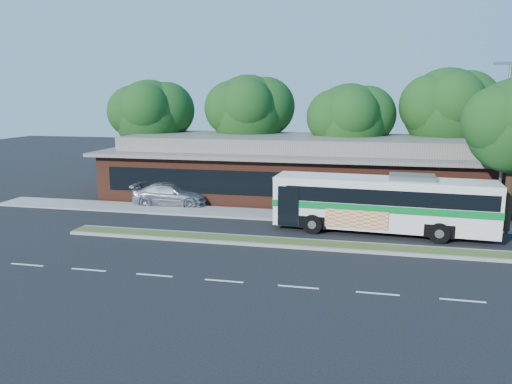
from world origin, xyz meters
TOP-DOWN VIEW (x-y plane):
  - ground at (0.00, 0.00)m, footprint 120.00×120.00m
  - median_strip at (0.00, 0.60)m, footprint 26.00×1.10m
  - sidewalk at (0.00, 6.40)m, footprint 44.00×2.60m
  - parking_lot at (-18.00, 10.00)m, footprint 14.00×12.00m
  - plaza_building at (0.00, 12.99)m, footprint 33.20×11.20m
  - lamp_post at (9.56, 6.00)m, footprint 0.93×0.18m
  - tree_bg_a at (-14.58, 15.14)m, footprint 6.47×5.80m
  - tree_bg_b at (-6.57, 16.14)m, footprint 6.69×6.00m
  - tree_bg_c at (1.40, 15.13)m, footprint 6.24×5.60m
  - tree_bg_d at (8.45, 16.15)m, footprint 6.91×6.20m
  - transit_bus at (3.37, 3.79)m, footprint 11.73×3.29m
  - sedan at (-10.46, 7.80)m, footprint 5.26×2.40m

SIDE VIEW (x-z plane):
  - ground at x=0.00m, z-range 0.00..0.00m
  - parking_lot at x=-18.00m, z-range 0.00..0.01m
  - sidewalk at x=0.00m, z-range 0.00..0.12m
  - median_strip at x=0.00m, z-range 0.00..0.15m
  - sedan at x=-10.46m, z-range 0.00..1.49m
  - transit_bus at x=3.37m, z-range 0.18..3.44m
  - plaza_building at x=0.00m, z-range -0.10..4.35m
  - lamp_post at x=9.56m, z-range 0.37..9.44m
  - tree_bg_c at x=1.40m, z-range 1.46..9.72m
  - tree_bg_a at x=-14.58m, z-range 1.55..10.18m
  - tree_bg_b at x=-6.57m, z-range 1.64..10.64m
  - tree_bg_d at x=8.45m, z-range 1.73..11.10m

